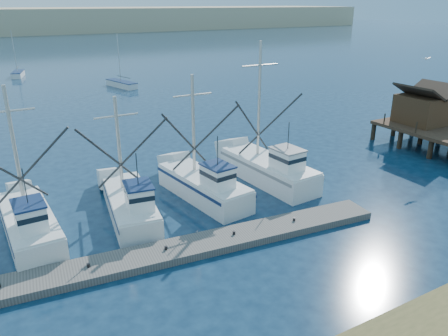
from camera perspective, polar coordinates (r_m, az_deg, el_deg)
The scene contains 7 objects.
ground at distance 23.73m, azimuth 14.67°, elevation -12.40°, with size 500.00×500.00×0.00m, color #0C1F35.
floating_dock at distance 23.42m, azimuth -14.75°, elevation -12.27°, with size 31.99×2.13×0.43m, color #605C56.
dune_ridge at distance 224.38m, azimuth -26.93°, elevation 16.81°, with size 360.00×60.00×10.00m, color tan.
trawler_fleet at distance 27.65m, azimuth -16.29°, elevation -5.23°, with size 30.73×8.88×10.19m.
sailboat_near at distance 72.41m, azimuth -13.24°, elevation 10.62°, with size 3.28×6.98×8.10m.
sailboat_far at distance 88.70m, azimuth -25.31°, elevation 11.03°, with size 2.78×5.51×8.10m.
flying_gull at distance 41.95m, azimuth 24.87°, elevation 12.84°, with size 1.16×0.21×0.21m.
Camera 1 is at (-14.50, -13.78, 12.77)m, focal length 35.00 mm.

